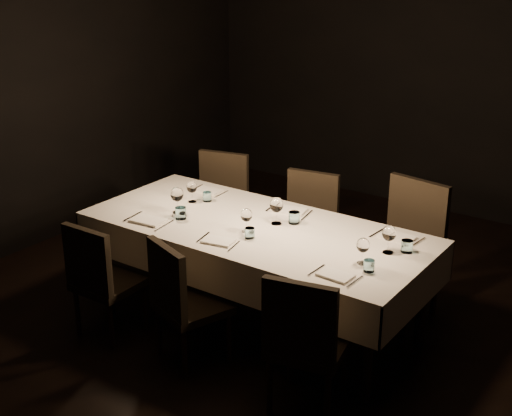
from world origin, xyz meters
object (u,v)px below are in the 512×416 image
Objects in this scene: chair_far_right at (406,244)px; chair_far_left at (219,202)px; chair_near_center at (182,297)px; chair_near_right at (305,338)px; chair_near_left at (100,275)px; chair_far_center at (307,223)px; dining_table at (256,236)px.

chair_far_left is at bearing -170.00° from chair_far_right.
chair_near_center is 0.96× the size of chair_near_right.
chair_near_right reaches higher than chair_near_left.
chair_near_right is 2.31m from chair_far_left.
chair_near_left is 2.24m from chair_far_right.
chair_near_right is (0.94, 0.00, 0.02)m from chair_near_center.
chair_far_left is at bearing 174.59° from chair_far_center.
dining_table is 2.74× the size of chair_near_right.
chair_far_left is 0.92× the size of chair_far_right.
chair_near_center is at bearing -174.21° from chair_near_left.
chair_far_right reaches higher than chair_near_left.
chair_far_center is at bearing -71.50° from chair_near_right.
chair_near_left is 0.92× the size of chair_far_left.
chair_far_left is (-0.84, 1.48, 0.03)m from chair_near_center.
chair_near_right reaches higher than chair_far_center.
chair_near_left is 0.99× the size of chair_near_center.
chair_far_right is at bearing -100.87° from chair_near_right.
chair_near_left is at bearing -125.94° from chair_far_right.
chair_far_left is at bearing -40.92° from chair_near_center.
chair_near_center is 1.54m from chair_far_center.
chair_far_right reaches higher than dining_table.
chair_far_right is (0.91, 1.50, 0.07)m from chair_near_center.
dining_table is 1.18m from chair_far_left.
chair_far_center reaches higher than dining_table.
chair_far_left reaches higher than chair_near_right.
chair_near_right reaches higher than dining_table.
chair_near_right is at bearing -40.48° from dining_table.
chair_far_center is at bearing 93.19° from dining_table.
chair_near_left is 0.84× the size of chair_far_right.
dining_table is 0.77m from chair_near_center.
dining_table is 1.13m from chair_near_left.
chair_near_center is at bearing -111.83° from chair_far_right.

